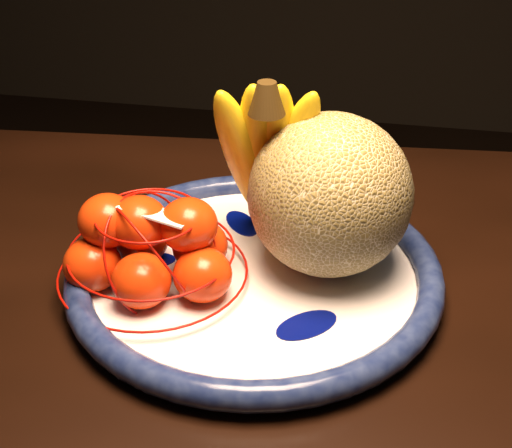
% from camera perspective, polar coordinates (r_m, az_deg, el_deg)
% --- Properties ---
extents(dining_table, '(1.60, 1.05, 0.77)m').
position_cam_1_polar(dining_table, '(0.75, -1.38, -14.30)').
color(dining_table, black).
rests_on(dining_table, ground).
extents(fruit_bowl, '(0.40, 0.40, 0.03)m').
position_cam_1_polar(fruit_bowl, '(0.76, -0.15, -3.88)').
color(fruit_bowl, white).
rests_on(fruit_bowl, dining_table).
extents(cantaloupe, '(0.17, 0.17, 0.17)m').
position_cam_1_polar(cantaloupe, '(0.73, 5.92, 2.33)').
color(cantaloupe, olive).
rests_on(cantaloupe, fruit_bowl).
extents(banana_bunch, '(0.14, 0.14, 0.22)m').
position_cam_1_polar(banana_bunch, '(0.76, 0.89, 5.86)').
color(banana_bunch, yellow).
rests_on(banana_bunch, fruit_bowl).
extents(mandarin_bag, '(0.22, 0.22, 0.12)m').
position_cam_1_polar(mandarin_bag, '(0.73, -8.34, -1.90)').
color(mandarin_bag, '#E63709').
rests_on(mandarin_bag, fruit_bowl).
extents(price_tag, '(0.08, 0.04, 0.01)m').
position_cam_1_polar(price_tag, '(0.70, -8.13, 0.87)').
color(price_tag, white).
rests_on(price_tag, mandarin_bag).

